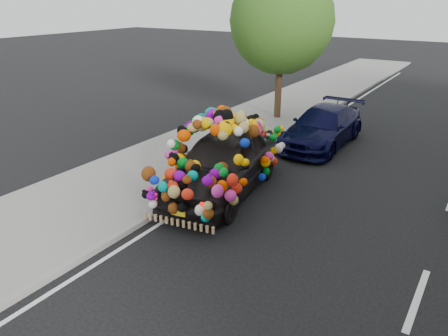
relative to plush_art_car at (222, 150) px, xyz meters
The scene contains 7 objects.
ground 2.93m from the plush_art_car, 48.29° to the right, with size 100.00×100.00×0.00m, color black.
sidewalk 3.41m from the plush_art_car, 141.57° to the right, with size 4.00×60.00×0.12m, color gray.
kerb 2.36m from the plush_art_car, 105.89° to the right, with size 0.15×60.00×0.13m, color gray.
lane_markings 5.86m from the plush_art_car, 20.37° to the right, with size 6.00×50.00×0.01m, color silver, non-canonical shape.
tree_near_sidewalk 8.27m from the plush_art_car, 105.06° to the left, with size 4.20×4.20×6.13m.
plush_art_car is the anchor object (origin of this frame).
navy_sedan 5.35m from the plush_art_car, 80.96° to the left, with size 1.86×4.58×1.33m, color black.
Camera 1 is at (4.12, -7.14, 4.99)m, focal length 35.00 mm.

